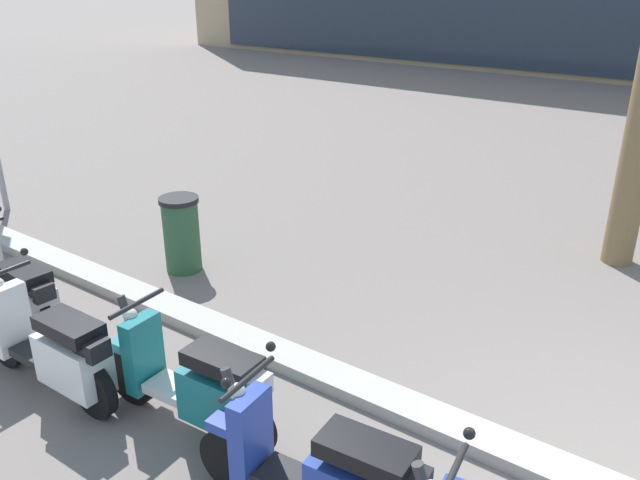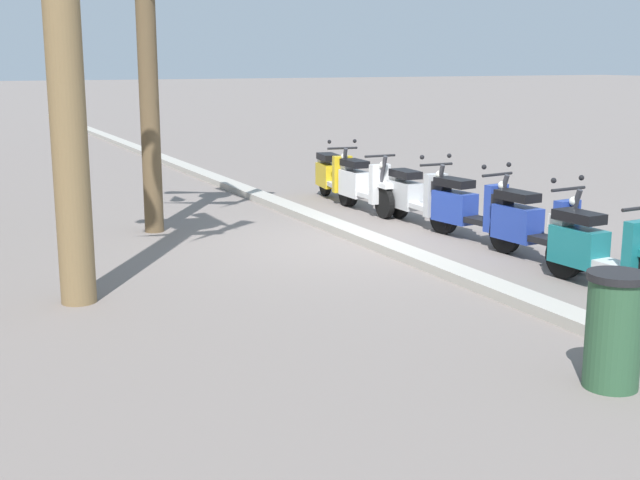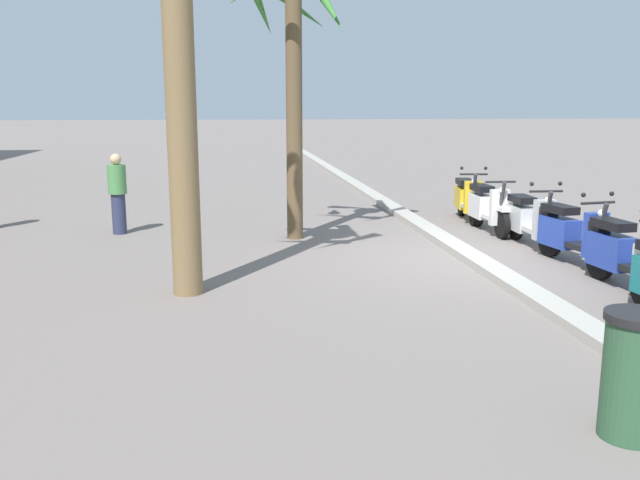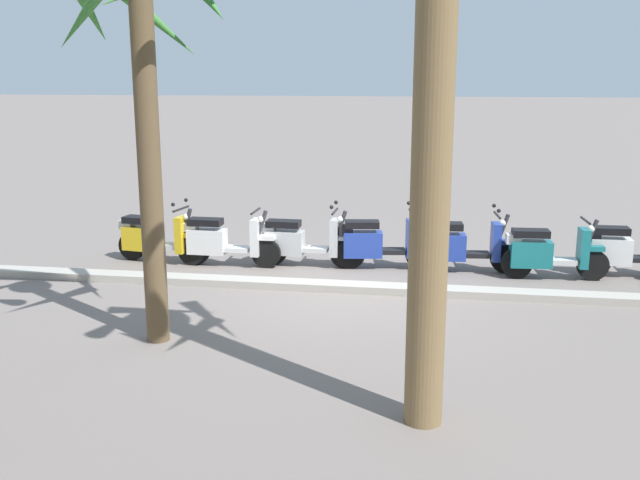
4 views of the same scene
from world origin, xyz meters
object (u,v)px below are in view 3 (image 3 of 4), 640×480
at_px(scooter_blue_mid_centre, 570,234).
at_px(pedestrian_window_shopping, 118,192).
at_px(scooter_yellow_second_in_line, 467,198).
at_px(scooter_white_mid_rear, 487,207).
at_px(palm_tree_mid_walkway, 292,24).
at_px(scooter_silver_mid_front, 528,220).
at_px(scooter_blue_far_back, 624,254).
at_px(litter_bin, 634,375).

bearing_deg(scooter_blue_mid_centre, pedestrian_window_shopping, 64.71).
relative_size(scooter_yellow_second_in_line, pedestrian_window_shopping, 1.16).
bearing_deg(scooter_blue_mid_centre, scooter_white_mid_rear, 4.81).
bearing_deg(scooter_blue_mid_centre, palm_tree_mid_walkway, 57.62).
relative_size(scooter_silver_mid_front, scooter_white_mid_rear, 1.00).
distance_m(scooter_white_mid_rear, pedestrian_window_shopping, 7.02).
xyz_separation_m(scooter_blue_far_back, litter_bin, (-3.79, 2.29, 0.02)).
height_order(scooter_blue_far_back, pedestrian_window_shopping, pedestrian_window_shopping).
distance_m(scooter_silver_mid_front, palm_tree_mid_walkway, 5.29).
bearing_deg(scooter_blue_far_back, pedestrian_window_shopping, 56.05).
relative_size(scooter_white_mid_rear, palm_tree_mid_walkway, 0.37).
height_order(scooter_blue_far_back, palm_tree_mid_walkway, palm_tree_mid_walkway).
distance_m(pedestrian_window_shopping, litter_bin, 9.96).
distance_m(scooter_blue_far_back, scooter_blue_mid_centre, 1.45).
distance_m(scooter_white_mid_rear, litter_bin, 8.27).
xyz_separation_m(pedestrian_window_shopping, litter_bin, (-8.65, -4.93, -0.30)).
relative_size(scooter_silver_mid_front, scooter_yellow_second_in_line, 1.05).
bearing_deg(scooter_blue_far_back, scooter_yellow_second_in_line, 1.62).
xyz_separation_m(scooter_silver_mid_front, pedestrian_window_shopping, (2.04, 7.19, 0.34)).
bearing_deg(scooter_white_mid_rear, scooter_blue_far_back, -176.86).
relative_size(scooter_blue_far_back, palm_tree_mid_walkway, 0.36).
xyz_separation_m(scooter_yellow_second_in_line, palm_tree_mid_walkway, (-1.54, 3.83, 3.31)).
bearing_deg(pedestrian_window_shopping, palm_tree_mid_walkway, -105.26).
bearing_deg(scooter_yellow_second_in_line, scooter_blue_mid_centre, -177.79).
bearing_deg(scooter_white_mid_rear, pedestrian_window_shopping, 84.74).
relative_size(scooter_yellow_second_in_line, litter_bin, 1.83).
relative_size(scooter_yellow_second_in_line, palm_tree_mid_walkway, 0.35).
distance_m(palm_tree_mid_walkway, pedestrian_window_shopping, 4.48).
xyz_separation_m(scooter_blue_mid_centre, palm_tree_mid_walkway, (2.53, 3.99, 3.30)).
height_order(scooter_blue_far_back, scooter_white_mid_rear, scooter_blue_far_back).
bearing_deg(scooter_silver_mid_front, litter_bin, 161.19).
bearing_deg(scooter_yellow_second_in_line, scooter_blue_far_back, -178.38).
relative_size(scooter_blue_mid_centre, scooter_yellow_second_in_line, 1.01).
relative_size(scooter_blue_mid_centre, pedestrian_window_shopping, 1.16).
bearing_deg(scooter_silver_mid_front, palm_tree_mid_walkway, 73.74).
relative_size(scooter_blue_far_back, scooter_blue_mid_centre, 1.01).
xyz_separation_m(scooter_silver_mid_front, scooter_white_mid_rear, (1.39, 0.20, 0.01)).
bearing_deg(litter_bin, scooter_white_mid_rear, -14.39).
bearing_deg(palm_tree_mid_walkway, scooter_blue_mid_centre, -122.38).
height_order(scooter_white_mid_rear, palm_tree_mid_walkway, palm_tree_mid_walkway).
height_order(scooter_blue_mid_centre, litter_bin, scooter_blue_mid_centre).
bearing_deg(palm_tree_mid_walkway, litter_bin, -167.63).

